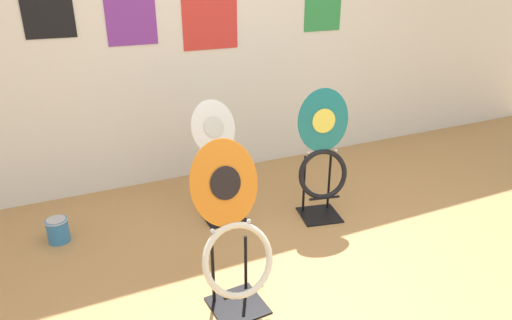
# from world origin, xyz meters

# --- Properties ---
(wall_back) EXTENTS (8.00, 0.07, 2.60)m
(wall_back) POSITION_xyz_m (-0.00, 2.23, 1.30)
(wall_back) COLOR silver
(wall_back) RESTS_ON ground_plane
(toilet_seat_display_teal_sax) EXTENTS (0.39, 0.33, 0.95)m
(toilet_seat_display_teal_sax) POSITION_xyz_m (0.45, 1.11, 0.45)
(toilet_seat_display_teal_sax) COLOR black
(toilet_seat_display_teal_sax) RESTS_ON ground_plane
(toilet_seat_display_white_plain) EXTENTS (0.39, 0.38, 0.84)m
(toilet_seat_display_white_plain) POSITION_xyz_m (-0.20, 1.42, 0.39)
(toilet_seat_display_white_plain) COLOR black
(toilet_seat_display_white_plain) RESTS_ON ground_plane
(toilet_seat_display_orange_sun) EXTENTS (0.40, 0.36, 0.91)m
(toilet_seat_display_orange_sun) POSITION_xyz_m (-0.48, 0.49, 0.41)
(toilet_seat_display_orange_sun) COLOR black
(toilet_seat_display_orange_sun) RESTS_ON ground_plane
(paint_can) EXTENTS (0.15, 0.15, 0.17)m
(paint_can) POSITION_xyz_m (-1.32, 1.55, 0.09)
(paint_can) COLOR teal
(paint_can) RESTS_ON ground_plane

